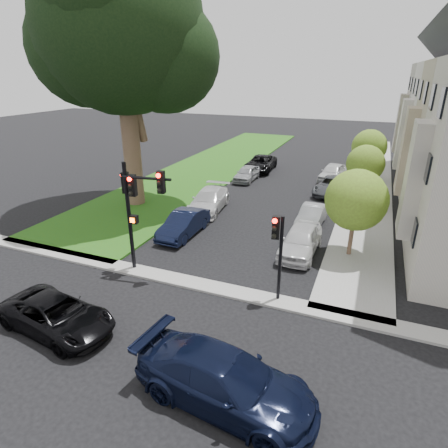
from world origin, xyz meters
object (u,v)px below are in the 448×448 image
at_px(traffic_signal_main, 135,199).
at_px(car_parked_0, 301,240).
at_px(car_cross_far, 225,380).
at_px(car_parked_3, 332,172).
at_px(car_parked_2, 333,186).
at_px(small_tree_a, 356,200).
at_px(car_parked_5, 184,224).
at_px(car_cross_near, 57,315).
at_px(car_parked_7, 247,173).
at_px(small_tree_c, 369,147).
at_px(traffic_signal_secondary, 278,243).
at_px(eucalyptus, 119,28).
at_px(car_parked_8, 261,163).
at_px(small_tree_b, 365,164).
at_px(car_parked_6, 209,200).
at_px(car_parked_1, 312,216).

bearing_deg(traffic_signal_main, car_parked_0, 34.93).
bearing_deg(car_cross_far, car_parked_3, 7.17).
height_order(car_parked_0, car_parked_2, car_parked_0).
distance_m(small_tree_a, car_parked_3, 15.63).
distance_m(traffic_signal_main, car_parked_5, 5.62).
distance_m(car_cross_near, car_parked_2, 23.11).
height_order(traffic_signal_main, car_parked_7, traffic_signal_main).
bearing_deg(car_cross_far, small_tree_c, 1.47).
bearing_deg(traffic_signal_secondary, car_parked_5, 145.82).
relative_size(car_cross_far, car_parked_7, 1.43).
height_order(eucalyptus, car_parked_8, eucalyptus).
bearing_deg(traffic_signal_main, traffic_signal_secondary, -0.36).
relative_size(small_tree_b, car_parked_6, 0.81).
bearing_deg(car_parked_7, car_cross_near, -89.20).
bearing_deg(car_parked_3, traffic_signal_main, -99.92).
bearing_deg(small_tree_b, small_tree_a, -90.00).
height_order(small_tree_b, small_tree_c, small_tree_c).
bearing_deg(car_parked_8, car_parked_0, -69.43).
height_order(car_parked_1, car_parked_8, car_parked_8).
xyz_separation_m(car_cross_near, car_parked_1, (7.26, 14.38, -0.01)).
distance_m(car_parked_6, car_parked_7, 8.44).
bearing_deg(car_parked_6, car_parked_0, -37.55).
xyz_separation_m(eucalyptus, car_parked_3, (12.94, 12.31, -11.11)).
bearing_deg(car_parked_0, traffic_signal_main, -143.95).
bearing_deg(small_tree_a, car_cross_near, -132.53).
bearing_deg(car_cross_near, car_parked_8, 7.49).
distance_m(car_parked_6, car_parked_8, 12.45).
xyz_separation_m(small_tree_a, car_parked_6, (-10.03, 3.71, -2.44)).
xyz_separation_m(traffic_signal_secondary, car_cross_near, (-7.28, -5.16, -2.10)).
xyz_separation_m(car_parked_0, car_parked_6, (-7.48, 4.42, -0.02)).
height_order(traffic_signal_main, car_cross_near, traffic_signal_main).
distance_m(small_tree_a, car_parked_5, 9.98).
height_order(small_tree_a, traffic_signal_secondary, small_tree_a).
bearing_deg(car_parked_8, car_parked_6, -93.52).
distance_m(small_tree_a, traffic_signal_secondary, 6.26).
relative_size(car_cross_near, car_parked_1, 1.21).
bearing_deg(small_tree_c, traffic_signal_secondary, -96.82).
xyz_separation_m(small_tree_b, car_cross_near, (-9.92, -21.22, -2.16)).
height_order(traffic_signal_main, car_parked_2, traffic_signal_main).
bearing_deg(car_parked_3, car_parked_8, -179.64).
height_order(car_parked_3, car_parked_7, car_parked_3).
distance_m(car_cross_near, car_parked_3, 26.96).
xyz_separation_m(small_tree_a, car_parked_2, (-2.25, 10.99, -2.51)).
bearing_deg(eucalyptus, small_tree_a, -10.36).
distance_m(traffic_signal_main, car_cross_near, 6.09).
distance_m(eucalyptus, small_tree_b, 19.64).
height_order(car_parked_3, car_parked_5, car_parked_3).
height_order(traffic_signal_secondary, car_parked_5, traffic_signal_secondary).
relative_size(car_cross_far, car_parked_2, 1.15).
distance_m(small_tree_c, car_parked_6, 16.42).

